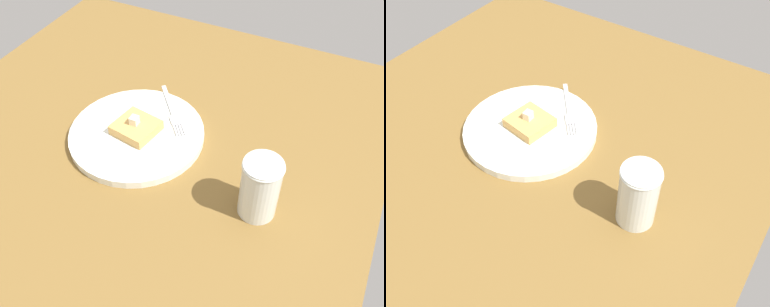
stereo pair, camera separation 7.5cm
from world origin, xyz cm
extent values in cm
cube|color=brown|center=(0.00, 0.00, 1.16)|extent=(90.05, 90.05, 2.32)
cylinder|color=white|center=(-1.10, 1.31, 3.11)|extent=(26.33, 26.33, 1.59)
torus|color=#38313B|center=(-1.10, 1.31, 3.51)|extent=(26.33, 26.33, 0.80)
cube|color=tan|center=(-1.10, 1.31, 4.90)|extent=(8.58, 8.89, 1.99)
cube|color=#F5ECCB|center=(-1.20, 1.46, 6.72)|extent=(1.70, 1.54, 1.66)
cube|color=silver|center=(9.77, -0.10, 4.09)|extent=(8.21, 7.15, 0.36)
cube|color=silver|center=(4.89, -4.24, 4.09)|extent=(3.56, 3.49, 0.36)
cube|color=silver|center=(3.14, -6.81, 4.09)|extent=(2.65, 2.31, 0.36)
cube|color=silver|center=(2.78, -6.39, 4.09)|extent=(2.65, 2.31, 0.36)
cube|color=silver|center=(2.42, -5.97, 4.09)|extent=(2.65, 2.31, 0.36)
cube|color=silver|center=(2.07, -5.55, 4.09)|extent=(2.65, 2.31, 0.36)
cylinder|color=#49190C|center=(-7.75, -25.78, 6.02)|extent=(5.87, 5.87, 7.40)
cylinder|color=silver|center=(-7.75, -25.78, 8.01)|extent=(6.38, 6.38, 11.39)
torus|color=silver|center=(-7.75, -25.78, 13.25)|extent=(6.63, 6.63, 0.50)
camera|label=1|loc=(-51.29, -34.66, 60.78)|focal=40.00mm
camera|label=2|loc=(-47.58, -41.16, 60.78)|focal=40.00mm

